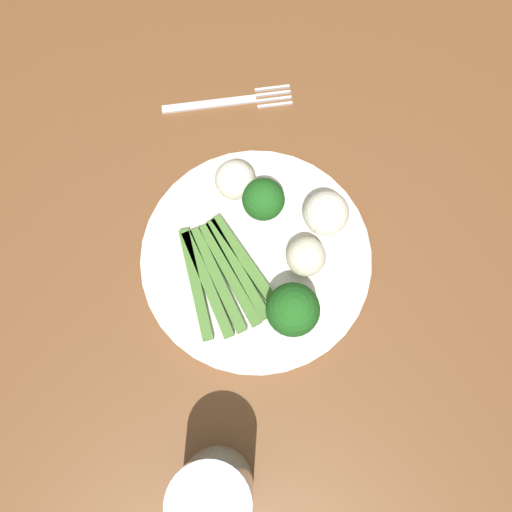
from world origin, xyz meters
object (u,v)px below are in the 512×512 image
(broccoli_right, at_px, (263,200))
(water_glass, at_px, (213,493))
(asparagus_bundle, at_px, (222,276))
(cauliflower_edge, at_px, (235,180))
(dining_table, at_px, (234,284))
(fork, at_px, (229,102))
(plate, at_px, (256,259))
(broccoli_back_right, at_px, (293,310))
(cauliflower_front_left, at_px, (306,252))
(cauliflower_back, at_px, (326,213))

(broccoli_right, xyz_separation_m, water_glass, (0.30, -0.06, 0.01))
(asparagus_bundle, relative_size, cauliflower_edge, 3.11)
(asparagus_bundle, height_order, broccoli_right, broccoli_right)
(dining_table, relative_size, water_glass, 12.28)
(asparagus_bundle, distance_m, broccoli_right, 0.10)
(broccoli_right, xyz_separation_m, fork, (-0.15, -0.03, -0.05))
(plate, height_order, water_glass, water_glass)
(water_glass, bearing_deg, broccoli_back_right, 152.98)
(plate, relative_size, asparagus_bundle, 1.84)
(asparagus_bundle, relative_size, cauliflower_front_left, 3.26)
(plate, distance_m, cauliflower_back, 0.10)
(asparagus_bundle, bearing_deg, plate, 94.75)
(broccoli_back_right, xyz_separation_m, fork, (-0.28, -0.06, -0.05))
(cauliflower_front_left, height_order, fork, cauliflower_front_left)
(broccoli_back_right, height_order, fork, broccoli_back_right)
(broccoli_right, relative_size, cauliflower_edge, 1.26)
(cauliflower_back, xyz_separation_m, water_glass, (0.28, -0.13, 0.02))
(broccoli_back_right, bearing_deg, water_glass, -27.02)
(broccoli_right, xyz_separation_m, cauliflower_back, (0.02, 0.07, -0.01))
(asparagus_bundle, xyz_separation_m, broccoli_back_right, (0.05, 0.07, 0.03))
(broccoli_right, relative_size, cauliflower_front_left, 1.33)
(asparagus_bundle, distance_m, cauliflower_back, 0.14)
(asparagus_bundle, bearing_deg, water_glass, -27.13)
(fork, height_order, water_glass, water_glass)
(dining_table, xyz_separation_m, cauliflower_front_left, (-0.00, 0.09, 0.13))
(cauliflower_back, height_order, cauliflower_edge, cauliflower_back)
(cauliflower_back, bearing_deg, cauliflower_edge, -114.57)
(dining_table, relative_size, plate, 5.49)
(cauliflower_front_left, bearing_deg, cauliflower_back, 149.31)
(asparagus_bundle, height_order, broccoli_back_right, broccoli_back_right)
(dining_table, bearing_deg, cauliflower_front_left, 93.20)
(cauliflower_edge, bearing_deg, broccoli_right, 46.15)
(asparagus_bundle, xyz_separation_m, cauliflower_edge, (-0.11, 0.02, 0.02))
(plate, xyz_separation_m, cauliflower_back, (-0.04, 0.08, 0.03))
(broccoli_right, distance_m, cauliflower_edge, 0.04)
(broccoli_right, relative_size, water_glass, 0.49)
(broccoli_back_right, bearing_deg, cauliflower_front_left, 163.13)
(broccoli_back_right, distance_m, cauliflower_front_left, 0.07)
(broccoli_back_right, distance_m, fork, 0.29)
(cauliflower_front_left, distance_m, water_glass, 0.26)
(dining_table, bearing_deg, cauliflower_back, 113.46)
(cauliflower_edge, bearing_deg, cauliflower_front_left, 39.82)
(plate, relative_size, broccoli_back_right, 3.79)
(broccoli_right, relative_size, fork, 0.36)
(cauliflower_edge, distance_m, water_glass, 0.33)
(plate, relative_size, fork, 1.61)
(cauliflower_edge, distance_m, fork, 0.13)
(cauliflower_front_left, distance_m, fork, 0.23)
(broccoli_right, bearing_deg, cauliflower_front_left, 36.18)
(dining_table, relative_size, asparagus_bundle, 10.09)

